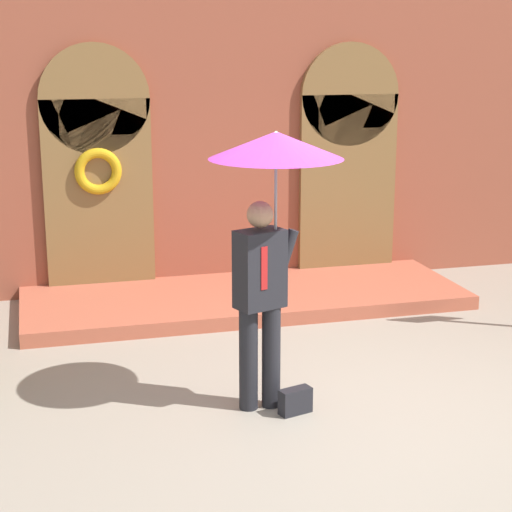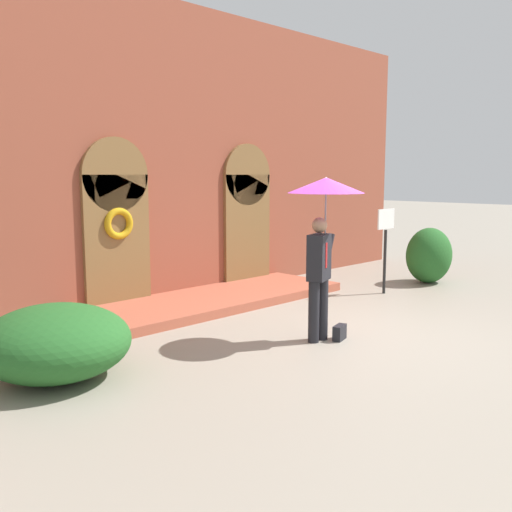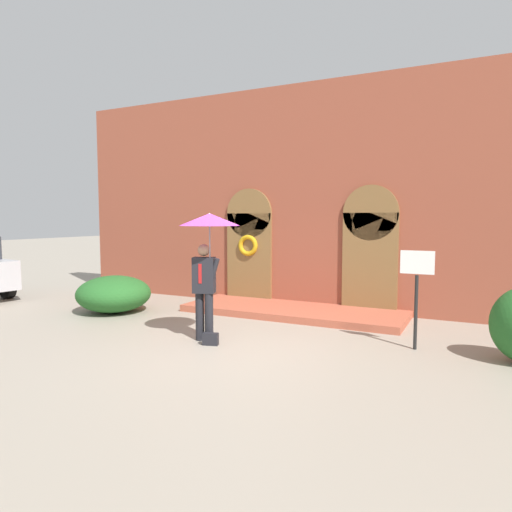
{
  "view_description": "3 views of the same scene",
  "coord_description": "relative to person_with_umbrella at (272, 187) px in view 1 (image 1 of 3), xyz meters",
  "views": [
    {
      "loc": [
        -2.39,
        -6.41,
        3.07
      ],
      "look_at": [
        -0.33,
        1.31,
        1.05
      ],
      "focal_mm": 60.0,
      "sensor_mm": 36.0,
      "label": 1
    },
    {
      "loc": [
        -6.93,
        -4.89,
        2.4
      ],
      "look_at": [
        -0.26,
        1.79,
        1.05
      ],
      "focal_mm": 40.0,
      "sensor_mm": 36.0,
      "label": 2
    },
    {
      "loc": [
        3.97,
        -6.85,
        2.28
      ],
      "look_at": [
        -0.18,
        1.47,
        1.5
      ],
      "focal_mm": 32.0,
      "sensor_mm": 36.0,
      "label": 3
    }
  ],
  "objects": [
    {
      "name": "building_facade",
      "position": [
        0.5,
        3.98,
        0.77
      ],
      "size": [
        14.0,
        2.3,
        5.6
      ],
      "color": "brown",
      "rests_on": "ground"
    },
    {
      "name": "ground_plane",
      "position": [
        0.5,
        -0.17,
        -1.91
      ],
      "size": [
        80.0,
        80.0,
        0.0
      ],
      "primitive_type": "plane",
      "color": "gray"
    },
    {
      "name": "person_with_umbrella",
      "position": [
        0.0,
        0.0,
        0.0
      ],
      "size": [
        1.1,
        1.1,
        2.36
      ],
      "color": "black",
      "rests_on": "ground"
    },
    {
      "name": "handbag",
      "position": [
        0.16,
        -0.2,
        -1.8
      ],
      "size": [
        0.3,
        0.19,
        0.22
      ],
      "primitive_type": "cube",
      "rotation": [
        0.0,
        0.0,
        0.28
      ],
      "color": "black",
      "rests_on": "ground"
    }
  ]
}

